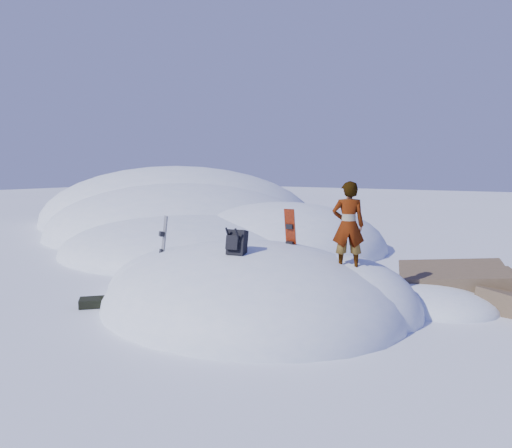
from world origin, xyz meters
The scene contains 9 objects.
ground centered at (0.00, 0.00, 0.00)m, with size 120.00×120.00×0.00m, color white.
snow_mound centered at (-0.17, 0.24, 0.00)m, with size 8.00×6.00×3.00m.
snow_ridge centered at (-10.43, 9.85, 0.00)m, with size 21.50×18.50×6.40m.
rock_outcrop centered at (3.72, 3.01, 0.01)m, with size 4.68×4.41×1.68m.
snowboard_red centered at (0.63, 0.72, 1.58)m, with size 0.26×0.23×1.32m.
snowboard_dark centered at (-2.23, -0.38, 1.30)m, with size 0.33×0.31×1.41m.
backpack centered at (0.31, -0.92, 1.64)m, with size 0.44×0.49×0.60m.
gear_pile centered at (-2.98, -1.74, 0.12)m, with size 0.91×0.80×0.24m.
person centered at (2.16, 0.36, 1.98)m, with size 0.65×0.43×1.78m, color slate.
Camera 1 is at (6.05, -9.01, 3.16)m, focal length 35.00 mm.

